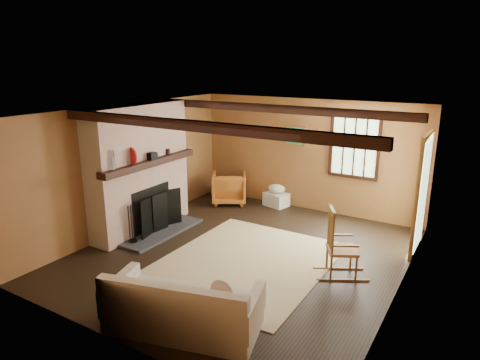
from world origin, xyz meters
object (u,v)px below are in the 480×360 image
Objects in this scene: sofa at (183,310)px; laundry_basket at (276,199)px; rocking_chair at (340,247)px; fireplace at (141,174)px; armchair at (229,188)px.

laundry_basket is at bearing 88.08° from sofa.
rocking_chair is 2.16× the size of laundry_basket.
laundry_basket is (-2.25, 2.41, -0.31)m from rocking_chair.
fireplace is 3.16m from laundry_basket.
laundry_basket is 0.65× the size of armchair.
laundry_basket is (1.60, 2.55, -0.95)m from fireplace.
fireplace is at bearing 44.45° from armchair.
armchair is at bearing 100.93° from sofa.
armchair is at bearing 28.56° from rocking_chair.
rocking_chair reaches higher than sofa.
sofa is (2.69, -2.18, -0.84)m from fireplace.
armchair is (0.57, 2.20, -0.75)m from fireplace.
sofa is at bearing -38.97° from fireplace.
laundry_basket is (-1.09, 4.73, -0.12)m from sofa.
sofa reaches higher than laundry_basket.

